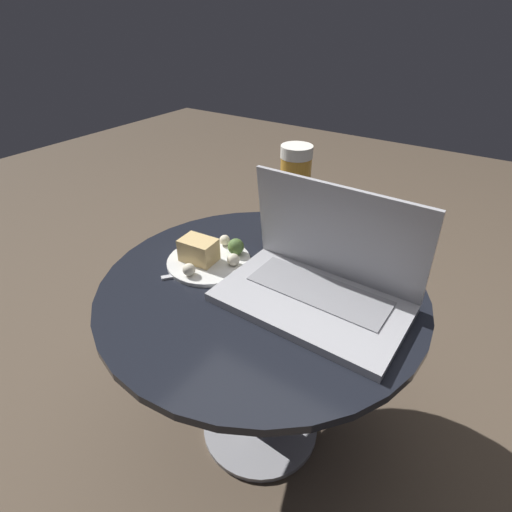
% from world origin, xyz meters
% --- Properties ---
extents(ground_plane, '(6.00, 6.00, 0.00)m').
position_xyz_m(ground_plane, '(0.00, 0.00, 0.00)').
color(ground_plane, brown).
extents(table, '(0.72, 0.72, 0.52)m').
position_xyz_m(table, '(0.00, 0.00, 0.39)').
color(table, '#9E9EA3').
rests_on(table, ground_plane).
extents(laptop, '(0.38, 0.23, 0.24)m').
position_xyz_m(laptop, '(0.13, 0.02, 0.57)').
color(laptop, '#B2B2B7').
rests_on(laptop, table).
extents(beer_glass, '(0.08, 0.08, 0.25)m').
position_xyz_m(beer_glass, '(-0.05, 0.22, 0.64)').
color(beer_glass, gold).
rests_on(beer_glass, table).
extents(snack_plate, '(0.20, 0.20, 0.06)m').
position_xyz_m(snack_plate, '(-0.15, 0.00, 0.54)').
color(snack_plate, silver).
rests_on(snack_plate, table).
extents(fork, '(0.13, 0.16, 0.00)m').
position_xyz_m(fork, '(-0.13, -0.02, 0.52)').
color(fork, silver).
rests_on(fork, table).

